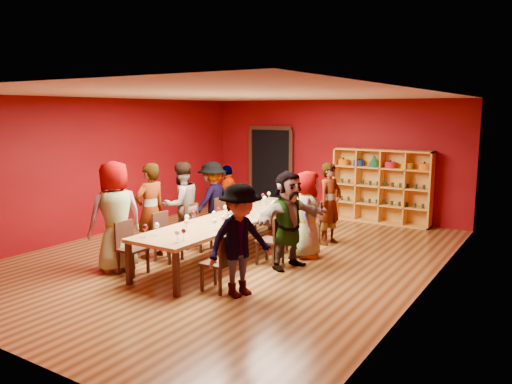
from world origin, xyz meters
TOP-DOWN VIEW (x-y plane):
  - room_shell at (0.00, 0.00)m, footprint 7.10×9.10m
  - tasting_table at (0.00, 0.00)m, footprint 1.10×4.50m
  - doorway at (-1.80, 4.43)m, footprint 1.40×0.17m
  - shelving_unit at (1.40, 4.32)m, footprint 2.40×0.40m
  - chair_person_left_0 at (-0.91, -1.76)m, footprint 0.42×0.42m
  - person_left_0 at (-1.21, -1.76)m, footprint 0.80×1.05m
  - chair_person_left_1 at (-0.91, -0.88)m, footprint 0.42×0.42m
  - person_left_1 at (-1.26, -0.88)m, footprint 0.55×0.70m
  - chair_person_left_2 at (-0.91, 0.00)m, footprint 0.42×0.42m
  - person_left_2 at (-1.27, 0.00)m, footprint 0.67×0.93m
  - chair_person_left_3 at (-0.91, 0.98)m, footprint 0.42×0.42m
  - person_left_3 at (-1.23, 0.98)m, footprint 0.46×1.07m
  - chair_person_left_4 at (-0.91, 1.64)m, footprint 0.42×0.42m
  - person_left_4 at (-1.30, 1.64)m, footprint 0.51×0.92m
  - chair_person_right_0 at (0.91, -1.62)m, footprint 0.42×0.42m
  - person_right_0 at (1.25, -1.62)m, footprint 0.80×1.17m
  - chair_person_right_2 at (0.91, -0.05)m, footprint 0.42×0.42m
  - person_right_2 at (1.19, -0.05)m, footprint 0.95×1.65m
  - chair_person_right_3 at (0.91, 0.71)m, footprint 0.42×0.42m
  - person_right_3 at (1.18, 0.71)m, footprint 0.70×0.90m
  - chair_person_right_4 at (0.91, 1.80)m, footprint 0.42×0.42m
  - person_right_4 at (1.15, 1.80)m, footprint 0.58×0.70m
  - wine_glass_0 at (0.31, 0.96)m, footprint 0.08×0.08m
  - wine_glass_1 at (-0.37, 0.89)m, footprint 0.09×0.09m
  - wine_glass_2 at (0.27, 0.16)m, footprint 0.08×0.08m
  - wine_glass_3 at (0.29, -0.09)m, footprint 0.09×0.09m
  - wine_glass_4 at (-0.02, -1.32)m, footprint 0.08×0.08m
  - wine_glass_5 at (-0.28, -0.08)m, footprint 0.07×0.07m
  - wine_glass_6 at (0.34, -0.78)m, footprint 0.09×0.09m
  - wine_glass_7 at (-0.37, -0.72)m, footprint 0.09×0.09m
  - wine_glass_8 at (-0.29, 0.14)m, footprint 0.07×0.07m
  - wine_glass_9 at (-0.33, -1.95)m, footprint 0.08×0.08m
  - wine_glass_10 at (0.32, -1.01)m, footprint 0.08×0.08m
  - wine_glass_11 at (-0.10, 1.29)m, footprint 0.08×0.08m
  - wine_glass_12 at (-0.27, 0.74)m, footprint 0.07×0.07m
  - wine_glass_13 at (0.30, 1.88)m, footprint 0.08×0.08m
  - wine_glass_14 at (0.16, 0.30)m, footprint 0.08×0.08m
  - wine_glass_15 at (-0.09, -0.48)m, footprint 0.08×0.08m
  - wine_glass_16 at (0.30, -1.92)m, footprint 0.08×0.08m
  - wine_glass_17 at (0.37, 0.80)m, footprint 0.08×0.08m
  - wine_glass_18 at (-0.27, -1.02)m, footprint 0.08×0.08m
  - wine_glass_19 at (0.37, 1.77)m, footprint 0.08×0.08m
  - wine_glass_20 at (-0.34, 1.60)m, footprint 0.08×0.08m
  - wine_glass_21 at (-0.38, 1.92)m, footprint 0.08×0.08m
  - wine_glass_22 at (-0.27, -1.76)m, footprint 0.08×0.08m
  - wine_glass_23 at (0.30, -1.77)m, footprint 0.07×0.07m
  - spittoon_bowl at (0.17, -0.26)m, footprint 0.29×0.29m
  - carafe_a at (-0.24, 0.48)m, footprint 0.10×0.10m
  - carafe_b at (0.29, -0.61)m, footprint 0.13×0.13m
  - wine_bottle at (0.18, 1.78)m, footprint 0.10×0.10m

SIDE VIEW (x-z plane):
  - chair_person_left_0 at x=-0.91m, z-range 0.05..0.94m
  - chair_person_left_1 at x=-0.91m, z-range 0.05..0.94m
  - chair_person_left_2 at x=-0.91m, z-range 0.05..0.94m
  - chair_person_left_3 at x=-0.91m, z-range 0.05..0.94m
  - chair_person_left_4 at x=-0.91m, z-range 0.05..0.94m
  - chair_person_right_0 at x=0.91m, z-range 0.05..0.94m
  - chair_person_right_2 at x=0.91m, z-range 0.05..0.94m
  - chair_person_right_3 at x=0.91m, z-range 0.05..0.94m
  - chair_person_right_4 at x=0.91m, z-range 0.05..0.94m
  - tasting_table at x=0.00m, z-range 0.32..1.07m
  - person_left_4 at x=-1.30m, z-range 0.00..1.50m
  - person_right_3 at x=1.18m, z-range 0.00..1.63m
  - spittoon_bowl at x=0.17m, z-range 0.74..0.90m
  - person_left_3 at x=-1.23m, z-range 0.00..1.64m
  - person_right_4 at x=1.15m, z-range 0.00..1.68m
  - person_right_0 at x=1.25m, z-range 0.00..1.68m
  - person_right_2 at x=1.19m, z-range 0.00..1.71m
  - carafe_a at x=-0.24m, z-range 0.74..0.97m
  - person_left_2 at x=-1.27m, z-range 0.00..1.72m
  - carafe_b at x=0.29m, z-range 0.74..0.99m
  - wine_glass_5 at x=-0.28m, z-range 0.79..0.97m
  - wine_glass_12 at x=-0.27m, z-range 0.79..0.97m
  - wine_bottle at x=0.18m, z-range 0.71..1.05m
  - wine_glass_23 at x=0.30m, z-range 0.79..0.97m
  - wine_glass_8 at x=-0.29m, z-range 0.79..0.98m
  - wine_glass_21 at x=-0.38m, z-range 0.79..0.98m
  - wine_glass_16 at x=0.30m, z-range 0.79..0.99m
  - person_left_1 at x=-1.26m, z-range 0.00..1.78m
  - wine_glass_15 at x=-0.09m, z-range 0.79..0.99m
  - wine_glass_10 at x=0.32m, z-range 0.79..0.99m
  - wine_glass_14 at x=0.16m, z-range 0.79..0.99m
  - wine_glass_17 at x=0.37m, z-range 0.79..0.99m
  - wine_glass_18 at x=-0.27m, z-range 0.80..1.00m
  - wine_glass_9 at x=-0.33m, z-range 0.80..1.00m
  - wine_glass_22 at x=-0.27m, z-range 0.80..1.00m
  - wine_glass_20 at x=-0.34m, z-range 0.80..1.00m
  - wine_glass_13 at x=0.30m, z-range 0.80..1.00m
  - wine_glass_4 at x=-0.02m, z-range 0.80..1.00m
  - wine_glass_19 at x=0.37m, z-range 0.80..1.00m
  - wine_glass_11 at x=-0.10m, z-range 0.80..1.01m
  - wine_glass_2 at x=0.27m, z-range 0.80..1.01m
  - wine_glass_0 at x=0.31m, z-range 0.80..1.01m
  - wine_glass_7 at x=-0.37m, z-range 0.80..1.01m
  - wine_glass_3 at x=0.29m, z-range 0.80..1.01m
  - wine_glass_1 at x=-0.37m, z-range 0.80..1.01m
  - wine_glass_6 at x=0.34m, z-range 0.80..1.02m
  - person_left_0 at x=-1.21m, z-range 0.00..1.90m
  - shelving_unit at x=1.40m, z-range 0.08..1.88m
  - doorway at x=-1.80m, z-range -0.03..2.27m
  - room_shell at x=0.00m, z-range -0.02..3.02m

